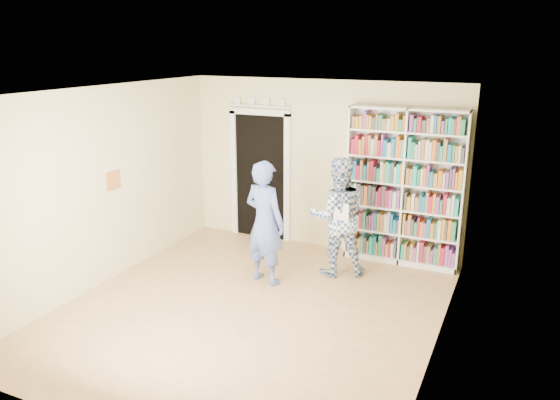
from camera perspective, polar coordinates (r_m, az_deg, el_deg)
name	(u,v)px	position (r m, az deg, el deg)	size (l,w,h in m)	color
floor	(251,309)	(7.02, -3.06, -11.35)	(5.00, 5.00, 0.00)	#A57450
ceiling	(247,92)	(6.25, -3.43, 11.18)	(5.00, 5.00, 0.00)	white
wall_back	(323,166)	(8.72, 4.47, 3.59)	(4.50, 4.50, 0.00)	beige
wall_left	(103,187)	(7.79, -18.04, 1.30)	(5.00, 5.00, 0.00)	beige
wall_right	(443,234)	(5.85, 16.68, -3.39)	(5.00, 5.00, 0.00)	beige
bookshelf	(404,187)	(8.26, 12.88, 1.35)	(1.71, 0.32, 2.35)	white
doorway	(260,170)	(9.17, -2.06, 3.16)	(1.10, 0.08, 2.43)	black
wall_art	(114,180)	(7.91, -16.99, 1.98)	(0.03, 0.25, 0.25)	brown
man_blue	(265,223)	(7.47, -1.60, -2.38)	(0.63, 0.42, 1.73)	#4E68AF
man_plaid	(338,217)	(7.77, 6.05, -1.76)	(0.84, 0.65, 1.72)	navy
paper_sheet	(341,214)	(7.50, 6.40, -1.44)	(0.21, 0.01, 0.29)	white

